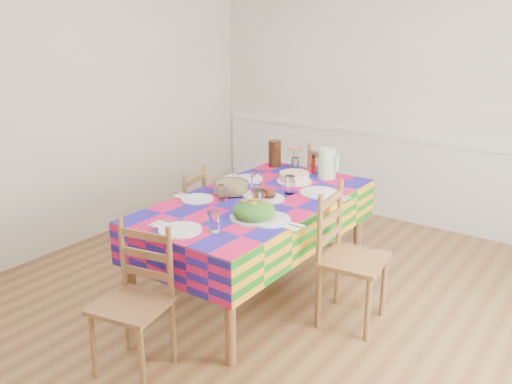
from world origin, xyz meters
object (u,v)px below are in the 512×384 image
chair_near (136,301)px  chair_left (183,218)px  chair_right (347,258)px  green_pitcher (327,163)px  tea_pitcher (275,154)px  dining_table (257,209)px  chair_far (331,194)px  meat_platter (263,195)px

chair_near → chair_left: size_ratio=1.06×
chair_right → green_pitcher: bearing=30.7°
chair_near → chair_right: bearing=45.7°
chair_left → chair_right: chair_right is taller
green_pitcher → tea_pitcher: bearing=174.6°
green_pitcher → tea_pitcher: size_ratio=1.08×
dining_table → chair_far: bearing=90.7°
tea_pitcher → chair_far: bearing=45.9°
dining_table → tea_pitcher: size_ratio=8.27×
chair_near → chair_left: bearing=110.3°
green_pitcher → chair_left: bearing=-141.0°
green_pitcher → chair_near: 2.09m
meat_platter → chair_far: bearing=92.5°
meat_platter → chair_left: 0.91m
chair_right → tea_pitcher: bearing=47.5°
tea_pitcher → chair_left: bearing=-114.9°
chair_left → chair_right: size_ratio=0.88×
meat_platter → green_pitcher: bearing=79.9°
meat_platter → chair_right: bearing=-3.2°
dining_table → tea_pitcher: tea_pitcher is taller
meat_platter → green_pitcher: 0.77m
chair_left → chair_right: bearing=76.1°
chair_far → chair_right: bearing=142.4°
meat_platter → chair_left: size_ratio=0.40×
chair_near → chair_far: size_ratio=0.98×
chair_far → meat_platter: bearing=112.3°
green_pitcher → tea_pitcher: (-0.58, 0.05, -0.01)m
green_pitcher → chair_left: green_pitcher is taller
chair_near → chair_right: chair_right is taller
chair_left → chair_right: 1.58m
meat_platter → green_pitcher: green_pitcher is taller
dining_table → chair_near: chair_near is taller
dining_table → chair_right: 0.81m
chair_right → chair_left: bearing=82.6°
chair_near → chair_left: 1.48m
chair_far → chair_right: size_ratio=0.96×
chair_left → tea_pitcher: bearing=141.8°
dining_table → tea_pitcher: 0.96m
dining_table → meat_platter: meat_platter is taller
chair_near → chair_right: size_ratio=0.93×
tea_pitcher → chair_left: (-0.39, -0.84, -0.46)m
tea_pitcher → chair_far: size_ratio=0.25×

